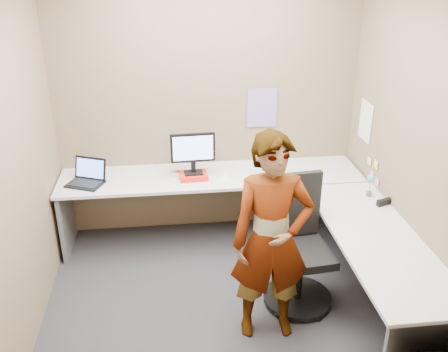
{
  "coord_description": "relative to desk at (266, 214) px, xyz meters",
  "views": [
    {
      "loc": [
        -0.4,
        -3.47,
        2.79
      ],
      "look_at": [
        0.04,
        0.25,
        1.05
      ],
      "focal_mm": 40.0,
      "sensor_mm": 36.0,
      "label": 1
    }
  ],
  "objects": [
    {
      "name": "origami",
      "position": [
        -0.31,
        0.49,
        0.17
      ],
      "size": [
        0.1,
        0.1,
        0.06
      ],
      "primitive_type": "cone",
      "color": "white",
      "rests_on": "desk"
    },
    {
      "name": "person",
      "position": [
        -0.12,
        -0.8,
        0.24
      ],
      "size": [
        0.61,
        0.41,
        1.66
      ],
      "primitive_type": "imported",
      "rotation": [
        0.0,
        0.0,
        -0.02
      ],
      "color": "#999399",
      "rests_on": "ground"
    },
    {
      "name": "sticky_note_c",
      "position": [
        1.05,
        0.09,
        0.21
      ],
      "size": [
        0.01,
        0.07,
        0.07
      ],
      "primitive_type": "cube",
      "color": "pink",
      "rests_on": "wall_right"
    },
    {
      "name": "desk",
      "position": [
        0.0,
        0.0,
        0.0
      ],
      "size": [
        2.98,
        2.58,
        0.73
      ],
      "color": "silver",
      "rests_on": "ground"
    },
    {
      "name": "flower",
      "position": [
        0.93,
        -0.03,
        0.28
      ],
      "size": [
        0.07,
        0.07,
        0.22
      ],
      "color": "brown",
      "rests_on": "desk"
    },
    {
      "name": "paper_ream",
      "position": [
        -0.61,
        0.53,
        0.17
      ],
      "size": [
        0.27,
        0.21,
        0.05
      ],
      "primitive_type": "cube",
      "rotation": [
        0.0,
        0.0,
        0.05
      ],
      "color": "red",
      "rests_on": "desk"
    },
    {
      "name": "wall_right",
      "position": [
        1.06,
        -0.39,
        0.76
      ],
      "size": [
        0.0,
        2.7,
        2.7
      ],
      "primitive_type": "plane",
      "rotation": [
        1.57,
        0.0,
        -1.57
      ],
      "color": "brown",
      "rests_on": "ground"
    },
    {
      "name": "wall_back",
      "position": [
        -0.44,
        0.91,
        0.76
      ],
      "size": [
        3.0,
        0.0,
        3.0
      ],
      "primitive_type": "plane",
      "rotation": [
        1.57,
        0.0,
        0.0
      ],
      "color": "brown",
      "rests_on": "ground"
    },
    {
      "name": "sticky_note_d",
      "position": [
        1.05,
        0.31,
        0.33
      ],
      "size": [
        0.01,
        0.07,
        0.07
      ],
      "primitive_type": "cube",
      "color": "#F2E059",
      "rests_on": "wall_right"
    },
    {
      "name": "sticky_note_b",
      "position": [
        1.05,
        0.21,
        0.23
      ],
      "size": [
        0.01,
        0.07,
        0.07
      ],
      "primitive_type": "cube",
      "color": "pink",
      "rests_on": "wall_right"
    },
    {
      "name": "trackball_mouse",
      "position": [
        -0.77,
        0.61,
        0.17
      ],
      "size": [
        0.12,
        0.08,
        0.07
      ],
      "color": "#B7B7BC",
      "rests_on": "desk"
    },
    {
      "name": "stapler",
      "position": [
        1.0,
        -0.21,
        0.17
      ],
      "size": [
        0.15,
        0.09,
        0.05
      ],
      "primitive_type": "cube",
      "rotation": [
        0.0,
        0.0,
        0.32
      ],
      "color": "black",
      "rests_on": "desk"
    },
    {
      "name": "sticky_note_a",
      "position": [
        1.05,
        0.16,
        0.36
      ],
      "size": [
        0.01,
        0.07,
        0.07
      ],
      "primitive_type": "cube",
      "color": "#F2E059",
      "rests_on": "wall_right"
    },
    {
      "name": "wall_left",
      "position": [
        -1.94,
        -0.39,
        0.76
      ],
      "size": [
        0.0,
        2.7,
        2.7
      ],
      "primitive_type": "plane",
      "rotation": [
        1.57,
        0.0,
        1.57
      ],
      "color": "brown",
      "rests_on": "ground"
    },
    {
      "name": "office_chair",
      "position": [
        0.19,
        -0.45,
        -0.14
      ],
      "size": [
        0.59,
        0.58,
        1.1
      ],
      "rotation": [
        0.0,
        0.0,
        0.1
      ],
      "color": "black",
      "rests_on": "ground"
    },
    {
      "name": "ground",
      "position": [
        -0.44,
        -0.39,
        -0.59
      ],
      "size": [
        3.0,
        3.0,
        0.0
      ],
      "primitive_type": "plane",
      "color": "#242328",
      "rests_on": "ground"
    },
    {
      "name": "calendar_purple",
      "position": [
        0.11,
        0.9,
        0.71
      ],
      "size": [
        0.3,
        0.01,
        0.4
      ],
      "primitive_type": "cube",
      "color": "#846BB7",
      "rests_on": "wall_back"
    },
    {
      "name": "monitor",
      "position": [
        -0.61,
        0.54,
        0.43
      ],
      "size": [
        0.43,
        0.13,
        0.4
      ],
      "rotation": [
        0.0,
        0.0,
        0.05
      ],
      "color": "black",
      "rests_on": "paper_ream"
    },
    {
      "name": "laptop",
      "position": [
        -1.62,
        0.55,
        0.2
      ],
      "size": [
        0.4,
        0.37,
        0.23
      ],
      "rotation": [
        0.0,
        0.0,
        -0.41
      ],
      "color": "black",
      "rests_on": "desk"
    },
    {
      "name": "calendar_white",
      "position": [
        1.05,
        0.51,
        0.66
      ],
      "size": [
        0.01,
        0.28,
        0.38
      ],
      "primitive_type": "cube",
      "color": "white",
      "rests_on": "wall_right"
    }
  ]
}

